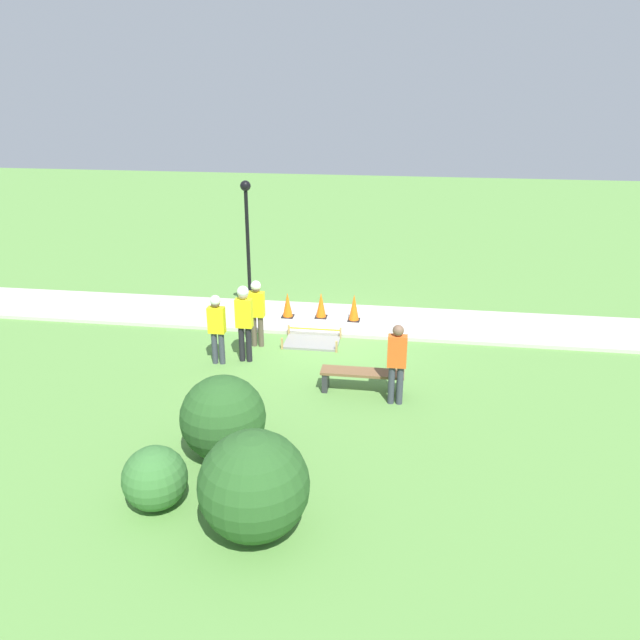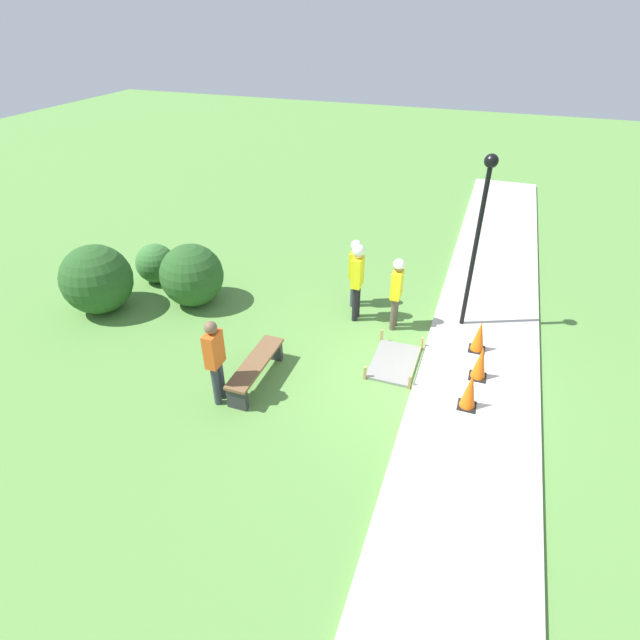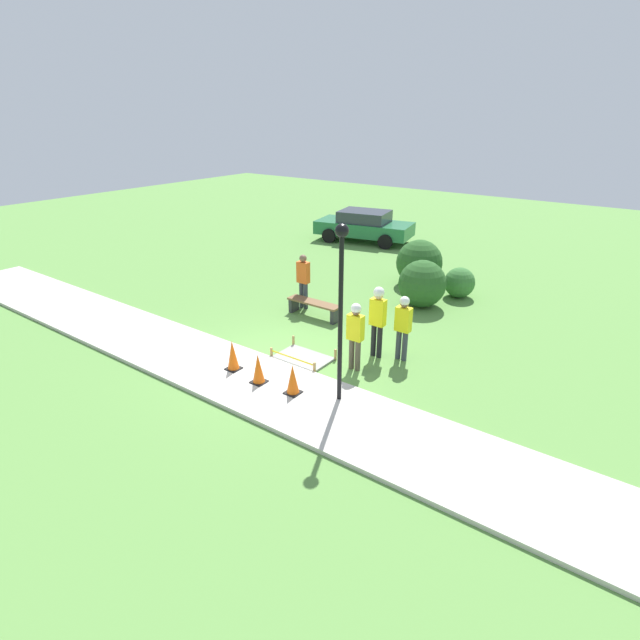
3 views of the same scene
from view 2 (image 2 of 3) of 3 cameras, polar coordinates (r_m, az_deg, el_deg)
The scene contains 15 objects.
ground_plane at distance 10.39m, azimuth 10.76°, elevation -6.88°, with size 60.00×60.00×0.00m, color #5B8E42.
sidewalk at distance 10.33m, azimuth 17.33°, elevation -7.90°, with size 28.00×2.39×0.10m.
wet_concrete_patch at distance 10.76m, azimuth 8.48°, elevation -4.78°, with size 1.46×0.96×0.31m.
traffic_cone_near_patch at distance 9.66m, azimuth 16.75°, elevation -7.75°, with size 0.34×0.34×0.77m.
traffic_cone_far_patch at distance 10.43m, azimuth 17.85°, elevation -4.67°, with size 0.34×0.34×0.74m.
traffic_cone_sidewalk_edge at distance 11.22m, azimuth 17.73°, elevation -1.78°, with size 0.34×0.34×0.72m.
park_bench at distance 10.06m, azimuth -7.33°, elevation -5.39°, with size 1.83×0.44×0.51m.
worker_supervisor at distance 12.21m, azimuth 4.04°, elevation 6.03°, with size 0.40×0.25×1.75m.
worker_assistant at distance 11.38m, azimuth 8.76°, elevation 3.65°, with size 0.40×0.26×1.77m.
worker_trainee at distance 11.57m, azimuth 4.30°, elevation 5.17°, with size 0.40×0.28×1.94m.
bystander_in_orange_shirt at distance 9.33m, azimuth -11.93°, elevation -4.21°, with size 0.40×0.24×1.80m.
lamppost_near at distance 11.09m, azimuth 17.86°, elevation 10.83°, with size 0.28×0.28×3.92m.
shrub_rounded_near at distance 14.25m, azimuth -18.27°, elevation 6.18°, with size 1.05×1.05×1.05m.
shrub_rounded_mid at distance 12.78m, azimuth -14.44°, elevation 4.98°, with size 1.56×1.56×1.56m.
shrub_rounded_far at distance 13.21m, azimuth -24.16°, elevation 4.26°, with size 1.69×1.69×1.69m.
Camera 2 is at (-8.02, -0.82, 6.56)m, focal length 28.00 mm.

